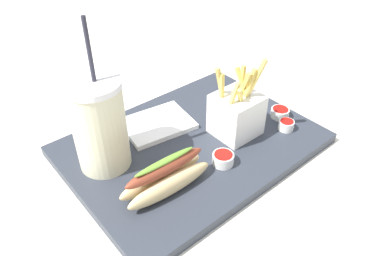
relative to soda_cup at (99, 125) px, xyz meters
name	(u,v)px	position (x,y,z in m)	size (l,w,h in m)	color
ground_plane	(192,152)	(0.16, -0.05, -0.11)	(2.40, 2.40, 0.02)	silver
food_tray	(192,144)	(0.16, -0.05, -0.09)	(0.47, 0.34, 0.02)	#2D333D
soda_cup	(99,125)	(0.00, 0.00, 0.00)	(0.09, 0.09, 0.27)	beige
fries_basket	(236,113)	(0.24, -0.09, -0.04)	(0.08, 0.08, 0.17)	white
hot_dog_1	(166,177)	(0.04, -0.12, -0.06)	(0.16, 0.05, 0.07)	#E5C689
ketchup_cup_1	(280,112)	(0.35, -0.11, -0.07)	(0.04, 0.04, 0.02)	white
ketchup_cup_2	(286,125)	(0.33, -0.15, -0.07)	(0.03, 0.03, 0.02)	white
ketchup_cup_3	(224,158)	(0.16, -0.14, -0.07)	(0.04, 0.04, 0.02)	white
napkin_stack	(157,124)	(0.13, 0.03, -0.08)	(0.13, 0.10, 0.01)	white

